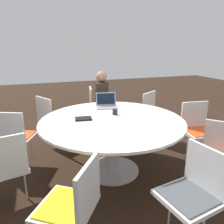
{
  "coord_description": "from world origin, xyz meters",
  "views": [
    {
      "loc": [
        -2.53,
        0.88,
        1.67
      ],
      "look_at": [
        0.0,
        0.0,
        0.85
      ],
      "focal_mm": 35.0,
      "sensor_mm": 36.0,
      "label": 1
    }
  ],
  "objects_px": {
    "chair_6": "(222,156)",
    "person_0": "(102,98)",
    "chair_1": "(51,116)",
    "spiral_notebook": "(83,119)",
    "chair_0": "(97,105)",
    "chair_5": "(194,189)",
    "chair_2": "(15,134)",
    "chair_7": "(198,127)",
    "chair_3": "(4,165)",
    "chair_8": "(155,112)",
    "laptop": "(106,104)",
    "coffee_cup": "(115,112)",
    "chair_4": "(73,202)"
  },
  "relations": [
    {
      "from": "chair_1",
      "to": "person_0",
      "type": "xyz_separation_m",
      "value": [
        0.23,
        -0.97,
        0.19
      ]
    },
    {
      "from": "chair_3",
      "to": "chair_4",
      "type": "relative_size",
      "value": 1.0
    },
    {
      "from": "chair_6",
      "to": "chair_7",
      "type": "xyz_separation_m",
      "value": [
        0.81,
        -0.36,
        0.0
      ]
    },
    {
      "from": "chair_7",
      "to": "coffee_cup",
      "type": "relative_size",
      "value": 11.19
    },
    {
      "from": "chair_6",
      "to": "chair_1",
      "type": "bearing_deg",
      "value": -4.1
    },
    {
      "from": "chair_1",
      "to": "chair_5",
      "type": "xyz_separation_m",
      "value": [
        -2.39,
        -0.98,
        0.0
      ]
    },
    {
      "from": "chair_8",
      "to": "person_0",
      "type": "bearing_deg",
      "value": -68.48
    },
    {
      "from": "chair_2",
      "to": "chair_4",
      "type": "distance_m",
      "value": 1.67
    },
    {
      "from": "chair_7",
      "to": "chair_0",
      "type": "bearing_deg",
      "value": -50.47
    },
    {
      "from": "spiral_notebook",
      "to": "chair_4",
      "type": "bearing_deg",
      "value": 164.26
    },
    {
      "from": "chair_2",
      "to": "chair_3",
      "type": "xyz_separation_m",
      "value": [
        -0.82,
        0.04,
        0.0
      ]
    },
    {
      "from": "chair_0",
      "to": "spiral_notebook",
      "type": "relative_size",
      "value": 3.77
    },
    {
      "from": "chair_0",
      "to": "chair_5",
      "type": "xyz_separation_m",
      "value": [
        -2.87,
        -0.04,
        0.0
      ]
    },
    {
      "from": "coffee_cup",
      "to": "spiral_notebook",
      "type": "bearing_deg",
      "value": 97.17
    },
    {
      "from": "chair_1",
      "to": "laptop",
      "type": "relative_size",
      "value": 2.46
    },
    {
      "from": "chair_7",
      "to": "person_0",
      "type": "distance_m",
      "value": 1.78
    },
    {
      "from": "laptop",
      "to": "chair_0",
      "type": "bearing_deg",
      "value": 93.87
    },
    {
      "from": "spiral_notebook",
      "to": "laptop",
      "type": "bearing_deg",
      "value": -44.45
    },
    {
      "from": "chair_1",
      "to": "laptop",
      "type": "height_order",
      "value": "laptop"
    },
    {
      "from": "chair_6",
      "to": "person_0",
      "type": "relative_size",
      "value": 0.71
    },
    {
      "from": "chair_5",
      "to": "chair_8",
      "type": "xyz_separation_m",
      "value": [
        2.03,
        -0.79,
        0.0
      ]
    },
    {
      "from": "chair_6",
      "to": "person_0",
      "type": "xyz_separation_m",
      "value": [
        2.25,
        0.67,
        0.19
      ]
    },
    {
      "from": "chair_0",
      "to": "chair_6",
      "type": "relative_size",
      "value": 1.0
    },
    {
      "from": "chair_4",
      "to": "coffee_cup",
      "type": "height_order",
      "value": "chair_4"
    },
    {
      "from": "chair_2",
      "to": "chair_8",
      "type": "bearing_deg",
      "value": 31.08
    },
    {
      "from": "chair_3",
      "to": "person_0",
      "type": "xyz_separation_m",
      "value": [
        1.69,
        -1.54,
        0.19
      ]
    },
    {
      "from": "chair_6",
      "to": "chair_7",
      "type": "relative_size",
      "value": 1.0
    },
    {
      "from": "laptop",
      "to": "coffee_cup",
      "type": "distance_m",
      "value": 0.42
    },
    {
      "from": "spiral_notebook",
      "to": "chair_5",
      "type": "bearing_deg",
      "value": -155.86
    },
    {
      "from": "chair_7",
      "to": "laptop",
      "type": "height_order",
      "value": "laptop"
    },
    {
      "from": "chair_6",
      "to": "person_0",
      "type": "bearing_deg",
      "value": -26.6
    },
    {
      "from": "chair_0",
      "to": "laptop",
      "type": "xyz_separation_m",
      "value": [
        -1.0,
        0.12,
        0.28
      ]
    },
    {
      "from": "chair_4",
      "to": "chair_5",
      "type": "height_order",
      "value": "same"
    },
    {
      "from": "chair_0",
      "to": "chair_3",
      "type": "distance_m",
      "value": 2.45
    },
    {
      "from": "chair_2",
      "to": "chair_7",
      "type": "bearing_deg",
      "value": 11.43
    },
    {
      "from": "chair_3",
      "to": "laptop",
      "type": "relative_size",
      "value": 2.46
    },
    {
      "from": "chair_4",
      "to": "chair_1",
      "type": "bearing_deg",
      "value": 35.09
    },
    {
      "from": "chair_2",
      "to": "person_0",
      "type": "bearing_deg",
      "value": 54.25
    },
    {
      "from": "chair_7",
      "to": "chair_8",
      "type": "bearing_deg",
      "value": -67.39
    },
    {
      "from": "person_0",
      "to": "chair_4",
      "type": "bearing_deg",
      "value": -10.73
    },
    {
      "from": "chair_3",
      "to": "chair_8",
      "type": "relative_size",
      "value": 1.0
    },
    {
      "from": "chair_6",
      "to": "coffee_cup",
      "type": "relative_size",
      "value": 11.19
    },
    {
      "from": "chair_3",
      "to": "chair_8",
      "type": "bearing_deg",
      "value": 12.9
    },
    {
      "from": "chair_5",
      "to": "laptop",
      "type": "bearing_deg",
      "value": -4.35
    },
    {
      "from": "chair_6",
      "to": "chair_5",
      "type": "bearing_deg",
      "value": 76.01
    },
    {
      "from": "chair_8",
      "to": "coffee_cup",
      "type": "xyz_separation_m",
      "value": [
        -0.57,
        0.97,
        0.27
      ]
    },
    {
      "from": "chair_2",
      "to": "chair_5",
      "type": "xyz_separation_m",
      "value": [
        -1.75,
        -1.5,
        0.0
      ]
    },
    {
      "from": "chair_8",
      "to": "chair_5",
      "type": "bearing_deg",
      "value": 36.58
    },
    {
      "from": "chair_1",
      "to": "spiral_notebook",
      "type": "distance_m",
      "value": 1.07
    },
    {
      "from": "person_0",
      "to": "spiral_notebook",
      "type": "bearing_deg",
      "value": -16.23
    }
  ]
}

